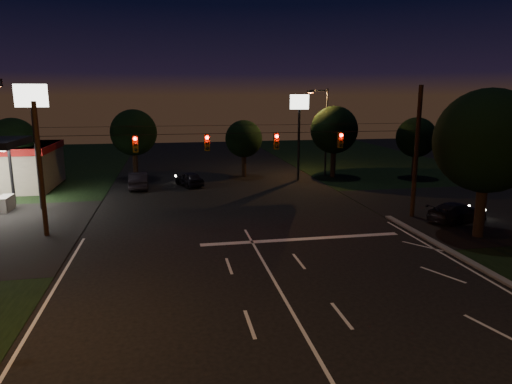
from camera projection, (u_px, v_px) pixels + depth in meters
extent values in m
plane|color=black|center=(313.00, 348.00, 15.32)|extent=(140.00, 140.00, 0.00)
cube|color=black|center=(503.00, 208.00, 34.33)|extent=(20.00, 16.00, 0.02)
cube|color=silver|center=(302.00, 239.00, 26.92)|extent=(12.00, 0.50, 0.01)
cylinder|color=black|center=(412.00, 217.00, 31.92)|extent=(0.30, 0.30, 9.00)
cylinder|color=black|center=(47.00, 236.00, 27.57)|extent=(0.28, 0.28, 8.00)
cylinder|color=black|center=(242.00, 133.00, 28.50)|extent=(24.00, 0.03, 0.03)
cylinder|color=black|center=(242.00, 125.00, 28.39)|extent=(24.00, 0.02, 0.02)
cube|color=#3F3307|center=(136.00, 144.00, 27.43)|extent=(0.32, 0.26, 1.00)
sphere|color=#FF0705|center=(135.00, 139.00, 27.21)|extent=(0.22, 0.22, 0.22)
sphere|color=black|center=(135.00, 144.00, 27.28)|extent=(0.20, 0.20, 0.20)
sphere|color=black|center=(136.00, 150.00, 27.35)|extent=(0.20, 0.20, 0.20)
cube|color=#3F3307|center=(207.00, 143.00, 28.21)|extent=(0.32, 0.26, 1.00)
sphere|color=#FF0705|center=(207.00, 138.00, 27.99)|extent=(0.22, 0.22, 0.22)
sphere|color=black|center=(207.00, 143.00, 28.06)|extent=(0.20, 0.20, 0.20)
sphere|color=black|center=(207.00, 148.00, 28.13)|extent=(0.20, 0.20, 0.20)
cube|color=#3F3307|center=(276.00, 141.00, 29.01)|extent=(0.32, 0.26, 1.00)
sphere|color=#FF0705|center=(277.00, 136.00, 28.79)|extent=(0.22, 0.22, 0.22)
sphere|color=black|center=(277.00, 142.00, 28.85)|extent=(0.20, 0.20, 0.20)
sphere|color=black|center=(277.00, 147.00, 28.92)|extent=(0.20, 0.20, 0.20)
cube|color=#3F3307|center=(340.00, 140.00, 29.79)|extent=(0.32, 0.26, 1.00)
sphere|color=#FF0705|center=(341.00, 135.00, 29.57)|extent=(0.22, 0.22, 0.22)
sphere|color=black|center=(341.00, 140.00, 29.63)|extent=(0.20, 0.20, 0.20)
sphere|color=black|center=(341.00, 145.00, 29.70)|extent=(0.20, 0.20, 0.20)
cube|color=gray|center=(5.00, 204.00, 33.36)|extent=(0.80, 2.00, 1.10)
cylinder|color=black|center=(11.00, 174.00, 34.90)|extent=(0.24, 0.24, 4.80)
cylinder|color=black|center=(37.00, 159.00, 33.15)|extent=(0.24, 0.24, 7.50)
cube|color=white|center=(31.00, 96.00, 32.21)|extent=(2.20, 0.30, 1.60)
cylinder|color=black|center=(299.00, 145.00, 44.88)|extent=(0.24, 0.24, 7.00)
cube|color=white|center=(300.00, 102.00, 44.01)|extent=(1.80, 0.30, 1.40)
cylinder|color=black|center=(326.00, 133.00, 47.23)|extent=(0.20, 0.20, 9.00)
cylinder|color=black|center=(319.00, 91.00, 46.18)|extent=(1.80, 0.12, 0.12)
cube|color=black|center=(310.00, 92.00, 46.03)|extent=(0.60, 0.35, 0.22)
cube|color=#FF611E|center=(310.00, 93.00, 46.06)|extent=(0.45, 0.25, 0.04)
cylinder|color=black|center=(481.00, 204.00, 26.97)|extent=(0.60, 0.60, 4.00)
sphere|color=black|center=(487.00, 141.00, 26.19)|extent=(6.00, 6.00, 6.00)
sphere|color=black|center=(491.00, 143.00, 26.76)|extent=(4.50, 4.50, 4.50)
sphere|color=black|center=(475.00, 143.00, 26.39)|extent=(4.20, 4.20, 4.20)
cylinder|color=black|center=(17.00, 174.00, 40.59)|extent=(0.49, 0.49, 3.00)
sphere|color=black|center=(13.00, 142.00, 40.00)|extent=(4.20, 4.20, 4.20)
sphere|color=black|center=(20.00, 143.00, 40.41)|extent=(3.15, 3.15, 3.15)
sphere|color=black|center=(9.00, 143.00, 40.15)|extent=(2.94, 2.94, 2.94)
cylinder|color=black|center=(135.00, 163.00, 46.22)|extent=(0.52, 0.52, 3.25)
sphere|color=black|center=(134.00, 132.00, 45.58)|extent=(4.60, 4.60, 4.60)
sphere|color=black|center=(139.00, 134.00, 46.03)|extent=(3.45, 3.45, 3.45)
sphere|color=black|center=(129.00, 133.00, 45.74)|extent=(3.22, 3.22, 3.22)
cylinder|color=black|center=(244.00, 164.00, 47.30)|extent=(0.47, 0.47, 2.75)
sphere|color=black|center=(244.00, 139.00, 46.77)|extent=(3.80, 3.80, 3.80)
sphere|color=black|center=(247.00, 140.00, 47.13)|extent=(2.85, 2.85, 2.85)
sphere|color=black|center=(240.00, 139.00, 46.90)|extent=(2.66, 2.66, 2.66)
cylinder|color=black|center=(333.00, 161.00, 46.94)|extent=(0.53, 0.53, 3.40)
sphere|color=black|center=(334.00, 130.00, 46.28)|extent=(4.80, 4.80, 4.80)
sphere|color=black|center=(337.00, 131.00, 46.74)|extent=(3.60, 3.60, 3.60)
sphere|color=black|center=(329.00, 131.00, 46.45)|extent=(3.36, 3.36, 3.36)
cylinder|color=black|center=(414.00, 164.00, 46.52)|extent=(0.48, 0.48, 2.90)
sphere|color=black|center=(416.00, 137.00, 45.96)|extent=(4.00, 4.00, 4.00)
sphere|color=black|center=(418.00, 138.00, 46.34)|extent=(3.00, 3.00, 3.00)
sphere|color=black|center=(412.00, 138.00, 46.10)|extent=(2.80, 2.80, 2.80)
imported|color=black|center=(189.00, 179.00, 42.64)|extent=(2.82, 4.24, 1.34)
imported|color=black|center=(138.00, 180.00, 41.38)|extent=(1.79, 4.68, 1.52)
imported|color=black|center=(457.00, 212.00, 30.52)|extent=(4.86, 3.15, 1.31)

